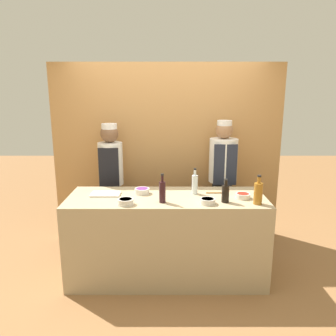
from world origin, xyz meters
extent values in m
plane|color=olive|center=(0.00, 0.00, 0.00)|extent=(14.00, 14.00, 0.00)
cube|color=#B7844C|center=(0.00, 1.05, 1.20)|extent=(3.04, 0.18, 2.40)
cube|color=tan|center=(0.00, 0.00, 0.47)|extent=(2.12, 0.75, 0.94)
cylinder|color=silver|center=(0.81, -0.05, 0.96)|extent=(0.15, 0.15, 0.05)
cylinder|color=red|center=(0.81, -0.05, 0.98)|extent=(0.13, 0.13, 0.02)
cylinder|color=silver|center=(-0.41, -0.25, 0.97)|extent=(0.16, 0.16, 0.06)
cylinder|color=yellow|center=(-0.41, -0.25, 0.99)|extent=(0.13, 0.13, 0.02)
cylinder|color=silver|center=(0.41, -0.23, 0.97)|extent=(0.15, 0.15, 0.06)
cylinder|color=green|center=(0.41, -0.23, 0.98)|extent=(0.13, 0.13, 0.02)
cylinder|color=silver|center=(-0.27, 0.11, 0.97)|extent=(0.16, 0.16, 0.06)
cylinder|color=#703384|center=(-0.27, 0.11, 0.99)|extent=(0.13, 0.13, 0.02)
cube|color=white|center=(-0.67, 0.06, 0.95)|extent=(0.31, 0.18, 0.02)
cylinder|color=black|center=(0.60, -0.18, 1.03)|extent=(0.08, 0.08, 0.18)
cylinder|color=black|center=(0.60, -0.18, 1.14)|extent=(0.03, 0.03, 0.05)
cylinder|color=black|center=(0.60, -0.18, 1.17)|extent=(0.03, 0.03, 0.01)
cylinder|color=#9E661E|center=(0.91, -0.23, 1.05)|extent=(0.09, 0.09, 0.22)
cylinder|color=#9E661E|center=(0.91, -0.23, 1.19)|extent=(0.03, 0.03, 0.07)
cylinder|color=black|center=(0.91, -0.23, 1.23)|extent=(0.04, 0.04, 0.02)
cylinder|color=black|center=(-0.04, -0.18, 1.05)|extent=(0.07, 0.07, 0.22)
cylinder|color=black|center=(-0.04, -0.18, 1.19)|extent=(0.03, 0.03, 0.07)
cylinder|color=black|center=(-0.04, -0.18, 1.23)|extent=(0.03, 0.03, 0.02)
cylinder|color=silver|center=(0.31, 0.10, 1.04)|extent=(0.06, 0.06, 0.21)
cylinder|color=silver|center=(0.31, 0.10, 1.18)|extent=(0.03, 0.03, 0.06)
cylinder|color=black|center=(0.31, 0.10, 1.22)|extent=(0.03, 0.03, 0.02)
cylinder|color=#B2844C|center=(0.53, 0.11, 0.95)|extent=(0.18, 0.02, 0.02)
ellipsoid|color=#B2844C|center=(0.63, 0.11, 0.95)|extent=(0.05, 0.04, 0.02)
cylinder|color=#28282D|center=(-0.72, 0.72, 0.44)|extent=(0.22, 0.22, 0.87)
cylinder|color=white|center=(-0.72, 0.72, 1.14)|extent=(0.31, 0.31, 0.54)
cube|color=black|center=(-0.72, 0.57, 1.12)|extent=(0.25, 0.02, 0.50)
sphere|color=brown|center=(-0.72, 0.72, 1.52)|extent=(0.23, 0.23, 0.23)
cylinder|color=white|center=(-0.72, 0.72, 1.61)|extent=(0.19, 0.19, 0.08)
cylinder|color=#28282D|center=(0.72, 0.72, 0.45)|extent=(0.26, 0.26, 0.91)
cylinder|color=white|center=(0.72, 0.72, 1.18)|extent=(0.36, 0.36, 0.55)
cube|color=#232838|center=(0.72, 0.55, 1.16)|extent=(0.28, 0.02, 0.51)
sphere|color=#9E704C|center=(0.72, 0.72, 1.57)|extent=(0.22, 0.22, 0.22)
cylinder|color=white|center=(0.72, 0.72, 1.65)|extent=(0.18, 0.18, 0.08)
camera|label=1|loc=(0.01, -3.34, 2.05)|focal=35.00mm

